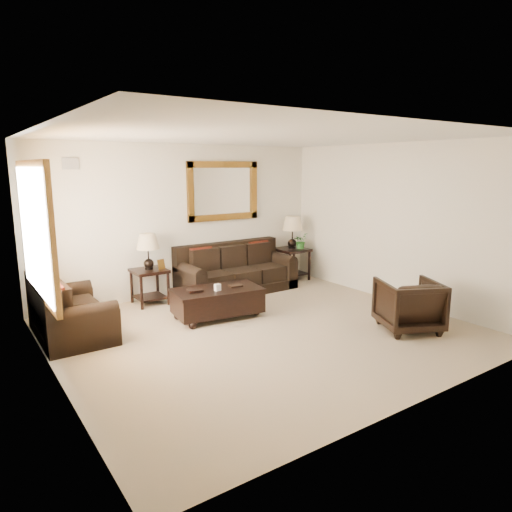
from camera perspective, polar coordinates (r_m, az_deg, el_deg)
room at (r=6.24m, az=1.10°, el=2.32°), size 5.51×5.01×2.71m
window at (r=6.03m, az=-25.74°, el=2.82°), size 0.07×1.96×1.66m
mirror at (r=8.69m, az=-4.10°, el=8.10°), size 1.50×0.06×1.10m
air_vent at (r=7.68m, az=-22.19°, el=10.66°), size 0.25×0.02×0.18m
sofa at (r=8.57m, az=-2.61°, el=-2.25°), size 2.18×0.94×0.89m
loveseat at (r=6.81m, az=-22.50°, el=-6.79°), size 0.89×1.50×0.84m
end_table_left at (r=7.86m, az=-13.28°, el=-0.30°), size 0.55×0.55×1.21m
end_table_right at (r=9.36m, az=4.56°, el=2.19°), size 0.60×0.60×1.31m
coffee_table at (r=7.11m, az=-4.86°, el=-5.43°), size 1.43×0.89×0.57m
armchair at (r=6.87m, az=18.57°, el=-5.54°), size 1.03×1.01×0.81m
potted_plant at (r=9.37m, az=5.59°, el=1.69°), size 0.39×0.41×0.25m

